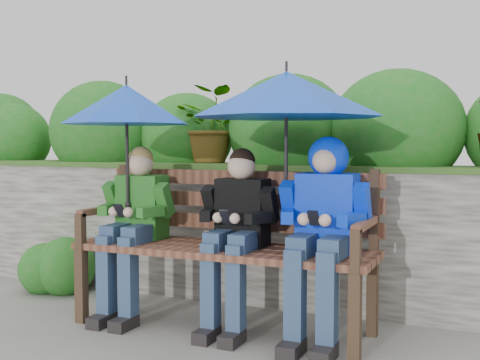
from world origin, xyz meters
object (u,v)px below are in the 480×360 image
at_px(boy_middle, 236,227).
at_px(boy_right, 323,219).
at_px(umbrella_left, 127,105).
at_px(boy_left, 134,220).
at_px(park_bench, 228,236).
at_px(umbrella_right, 286,94).

relative_size(boy_middle, boy_right, 0.94).
relative_size(boy_middle, umbrella_left, 1.30).
height_order(boy_left, boy_middle, boy_left).
bearing_deg(park_bench, umbrella_right, -3.38).
relative_size(boy_middle, umbrella_right, 0.98).
bearing_deg(boy_right, boy_middle, -179.37).
bearing_deg(boy_right, umbrella_left, -179.42).
distance_m(boy_middle, umbrella_left, 1.12).
height_order(boy_middle, boy_right, boy_right).
bearing_deg(park_bench, umbrella_left, -171.91).
bearing_deg(umbrella_left, park_bench, 8.09).
xyz_separation_m(boy_middle, umbrella_left, (-0.80, -0.01, 0.78)).
relative_size(park_bench, boy_left, 1.68).
distance_m(umbrella_left, umbrella_right, 1.11).
distance_m(park_bench, umbrella_right, 0.99).
bearing_deg(umbrella_right, boy_right, -13.61).
bearing_deg(umbrella_right, umbrella_left, -176.10).
bearing_deg(park_bench, boy_left, -171.94).
bearing_deg(boy_left, boy_middle, 0.07).
relative_size(umbrella_left, umbrella_right, 0.75).
bearing_deg(umbrella_left, boy_left, 8.48).
xyz_separation_m(park_bench, boy_right, (0.66, -0.09, 0.15)).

